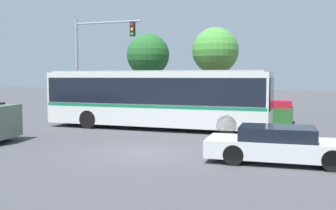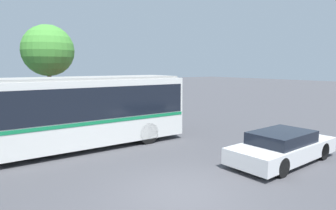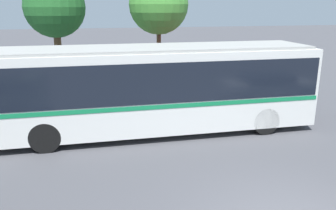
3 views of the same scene
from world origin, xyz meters
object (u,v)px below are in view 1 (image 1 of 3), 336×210
(sedan_foreground, at_px, (280,145))
(street_tree_left, at_px, (148,55))
(traffic_light_pole, at_px, (92,53))
(street_tree_centre, at_px, (215,51))
(city_bus, at_px, (156,96))

(sedan_foreground, relative_size, street_tree_left, 0.81)
(sedan_foreground, relative_size, traffic_light_pole, 0.74)
(street_tree_left, bearing_deg, street_tree_centre, -11.93)
(city_bus, xyz_separation_m, sedan_foreground, (6.82, -6.46, -1.21))
(city_bus, xyz_separation_m, street_tree_centre, (1.78, 6.88, 2.80))
(street_tree_left, bearing_deg, city_bus, -65.38)
(traffic_light_pole, relative_size, street_tree_centre, 1.07)
(city_bus, bearing_deg, traffic_light_pole, 151.07)
(street_tree_centre, bearing_deg, street_tree_left, 168.07)
(sedan_foreground, xyz_separation_m, street_tree_left, (-10.51, 14.50, 3.85))
(city_bus, bearing_deg, street_tree_centre, 76.01)
(city_bus, distance_m, street_tree_left, 9.23)
(street_tree_left, distance_m, street_tree_centre, 5.59)
(sedan_foreground, height_order, street_tree_centre, street_tree_centre)
(street_tree_centre, bearing_deg, sedan_foreground, -69.30)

